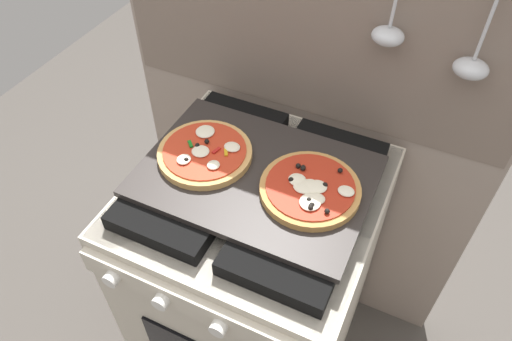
% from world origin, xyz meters
% --- Properties ---
extents(ground_plane, '(4.00, 4.00, 0.00)m').
position_xyz_m(ground_plane, '(0.00, 0.00, 0.00)').
color(ground_plane, '#4C4742').
extents(kitchen_backsplash, '(1.10, 0.09, 1.55)m').
position_xyz_m(kitchen_backsplash, '(0.00, 0.33, 0.79)').
color(kitchen_backsplash, gray).
rests_on(kitchen_backsplash, ground_plane).
extents(stove, '(0.60, 0.64, 0.90)m').
position_xyz_m(stove, '(-0.00, -0.00, 0.45)').
color(stove, beige).
rests_on(stove, ground_plane).
extents(baking_tray, '(0.54, 0.38, 0.02)m').
position_xyz_m(baking_tray, '(0.00, 0.00, 0.91)').
color(baking_tray, '#2D2826').
rests_on(baking_tray, stove).
extents(pizza_left, '(0.23, 0.23, 0.03)m').
position_xyz_m(pizza_left, '(-0.14, 0.00, 0.93)').
color(pizza_left, tan).
rests_on(pizza_left, baking_tray).
extents(pizza_right, '(0.23, 0.23, 0.03)m').
position_xyz_m(pizza_right, '(0.14, 0.00, 0.93)').
color(pizza_right, '#C18947').
rests_on(pizza_right, baking_tray).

